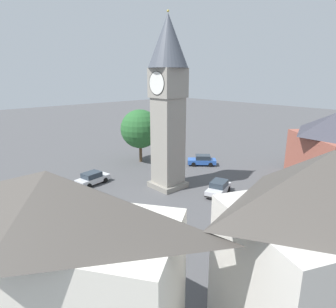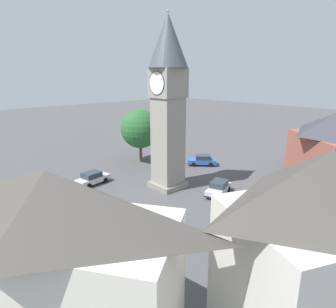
{
  "view_description": "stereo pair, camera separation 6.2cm",
  "coord_description": "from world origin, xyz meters",
  "px_view_note": "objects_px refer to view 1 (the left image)",
  "views": [
    {
      "loc": [
        23.67,
        -21.49,
        12.89
      ],
      "look_at": [
        0.0,
        0.0,
        4.04
      ],
      "focal_mm": 30.68,
      "sensor_mm": 36.0,
      "label": 1
    },
    {
      "loc": [
        23.71,
        -21.44,
        12.89
      ],
      "look_at": [
        0.0,
        0.0,
        4.04
      ],
      "focal_mm": 30.68,
      "sensor_mm": 36.0,
      "label": 2
    }
  ],
  "objects_px": {
    "pedestrian": "(256,195)",
    "building_terrace_right": "(332,147)",
    "building_shop_left": "(318,253)",
    "clock_tower": "(168,90)",
    "car_blue_kerb": "(219,188)",
    "car_silver_kerb": "(202,160)",
    "tree": "(140,129)",
    "building_corner_back": "(57,265)",
    "car_red_corner": "(153,228)",
    "car_white_side": "(93,178)"
  },
  "relations": [
    {
      "from": "car_white_side",
      "to": "pedestrian",
      "type": "height_order",
      "value": "pedestrian"
    },
    {
      "from": "car_red_corner",
      "to": "tree",
      "type": "relative_size",
      "value": 0.54
    },
    {
      "from": "clock_tower",
      "to": "building_shop_left",
      "type": "relative_size",
      "value": 1.9
    },
    {
      "from": "car_blue_kerb",
      "to": "car_silver_kerb",
      "type": "relative_size",
      "value": 1.08
    },
    {
      "from": "tree",
      "to": "building_shop_left",
      "type": "bearing_deg",
      "value": -22.57
    },
    {
      "from": "car_silver_kerb",
      "to": "car_white_side",
      "type": "xyz_separation_m",
      "value": [
        -3.89,
        -15.63,
        0.0
      ]
    },
    {
      "from": "building_corner_back",
      "to": "building_terrace_right",
      "type": "bearing_deg",
      "value": 90.14
    },
    {
      "from": "tree",
      "to": "building_corner_back",
      "type": "height_order",
      "value": "building_corner_back"
    },
    {
      "from": "building_terrace_right",
      "to": "building_corner_back",
      "type": "height_order",
      "value": "building_corner_back"
    },
    {
      "from": "car_red_corner",
      "to": "building_corner_back",
      "type": "distance_m",
      "value": 11.34
    },
    {
      "from": "clock_tower",
      "to": "pedestrian",
      "type": "bearing_deg",
      "value": 19.3
    },
    {
      "from": "pedestrian",
      "to": "building_terrace_right",
      "type": "distance_m",
      "value": 13.3
    },
    {
      "from": "car_white_side",
      "to": "tree",
      "type": "relative_size",
      "value": 0.55
    },
    {
      "from": "pedestrian",
      "to": "clock_tower",
      "type": "bearing_deg",
      "value": -160.7
    },
    {
      "from": "car_silver_kerb",
      "to": "pedestrian",
      "type": "bearing_deg",
      "value": -25.68
    },
    {
      "from": "pedestrian",
      "to": "building_terrace_right",
      "type": "xyz_separation_m",
      "value": [
        2.42,
        12.63,
        3.39
      ]
    },
    {
      "from": "clock_tower",
      "to": "building_shop_left",
      "type": "distance_m",
      "value": 22.57
    },
    {
      "from": "car_white_side",
      "to": "building_corner_back",
      "type": "relative_size",
      "value": 0.35
    },
    {
      "from": "car_blue_kerb",
      "to": "tree",
      "type": "bearing_deg",
      "value": 175.77
    },
    {
      "from": "car_white_side",
      "to": "tree",
      "type": "bearing_deg",
      "value": 110.02
    },
    {
      "from": "tree",
      "to": "car_red_corner",
      "type": "bearing_deg",
      "value": -34.28
    },
    {
      "from": "clock_tower",
      "to": "car_blue_kerb",
      "type": "height_order",
      "value": "clock_tower"
    },
    {
      "from": "building_corner_back",
      "to": "pedestrian",
      "type": "bearing_deg",
      "value": 96.76
    },
    {
      "from": "clock_tower",
      "to": "car_blue_kerb",
      "type": "bearing_deg",
      "value": 25.94
    },
    {
      "from": "car_blue_kerb",
      "to": "tree",
      "type": "distance_m",
      "value": 16.5
    },
    {
      "from": "pedestrian",
      "to": "building_shop_left",
      "type": "xyz_separation_m",
      "value": [
        10.23,
        -12.14,
        4.05
      ]
    },
    {
      "from": "car_red_corner",
      "to": "building_corner_back",
      "type": "relative_size",
      "value": 0.34
    },
    {
      "from": "pedestrian",
      "to": "building_terrace_right",
      "type": "bearing_deg",
      "value": 79.17
    },
    {
      "from": "clock_tower",
      "to": "pedestrian",
      "type": "height_order",
      "value": "clock_tower"
    },
    {
      "from": "tree",
      "to": "building_corner_back",
      "type": "relative_size",
      "value": 0.64
    },
    {
      "from": "car_red_corner",
      "to": "building_shop_left",
      "type": "relative_size",
      "value": 0.42
    },
    {
      "from": "car_blue_kerb",
      "to": "car_silver_kerb",
      "type": "height_order",
      "value": "same"
    },
    {
      "from": "clock_tower",
      "to": "building_terrace_right",
      "type": "bearing_deg",
      "value": 53.03
    },
    {
      "from": "car_red_corner",
      "to": "pedestrian",
      "type": "bearing_deg",
      "value": 78.62
    },
    {
      "from": "clock_tower",
      "to": "building_corner_back",
      "type": "relative_size",
      "value": 1.55
    },
    {
      "from": "car_white_side",
      "to": "building_shop_left",
      "type": "relative_size",
      "value": 0.43
    },
    {
      "from": "tree",
      "to": "building_terrace_right",
      "type": "distance_m",
      "value": 25.57
    },
    {
      "from": "building_corner_back",
      "to": "clock_tower",
      "type": "bearing_deg",
      "value": 124.35
    },
    {
      "from": "car_silver_kerb",
      "to": "pedestrian",
      "type": "distance_m",
      "value": 13.88
    },
    {
      "from": "car_silver_kerb",
      "to": "building_corner_back",
      "type": "relative_size",
      "value": 0.33
    },
    {
      "from": "pedestrian",
      "to": "building_terrace_right",
      "type": "relative_size",
      "value": 0.14
    },
    {
      "from": "building_shop_left",
      "to": "clock_tower",
      "type": "bearing_deg",
      "value": 156.17
    },
    {
      "from": "car_silver_kerb",
      "to": "building_terrace_right",
      "type": "height_order",
      "value": "building_terrace_right"
    },
    {
      "from": "car_blue_kerb",
      "to": "pedestrian",
      "type": "height_order",
      "value": "pedestrian"
    },
    {
      "from": "car_silver_kerb",
      "to": "car_red_corner",
      "type": "height_order",
      "value": "same"
    },
    {
      "from": "car_silver_kerb",
      "to": "building_terrace_right",
      "type": "distance_m",
      "value": 16.73
    },
    {
      "from": "clock_tower",
      "to": "car_silver_kerb",
      "type": "xyz_separation_m",
      "value": [
        -2.88,
        9.39,
        -10.47
      ]
    },
    {
      "from": "car_white_side",
      "to": "car_silver_kerb",
      "type": "bearing_deg",
      "value": 76.04
    },
    {
      "from": "car_blue_kerb",
      "to": "building_shop_left",
      "type": "xyz_separation_m",
      "value": [
        14.41,
        -11.42,
        4.29
      ]
    },
    {
      "from": "building_shop_left",
      "to": "building_terrace_right",
      "type": "bearing_deg",
      "value": 107.5
    }
  ]
}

